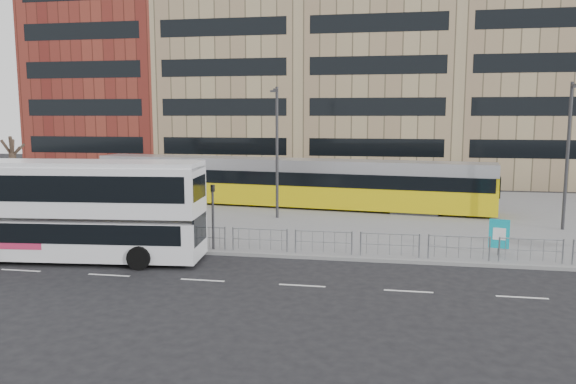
% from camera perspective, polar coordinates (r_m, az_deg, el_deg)
% --- Properties ---
extents(ground, '(120.00, 120.00, 0.00)m').
position_cam_1_polar(ground, '(25.97, -1.60, -6.66)').
color(ground, black).
rests_on(ground, ground).
extents(plaza, '(64.00, 24.00, 0.15)m').
position_cam_1_polar(plaza, '(37.53, 2.13, -2.02)').
color(plaza, slate).
rests_on(plaza, ground).
extents(kerb, '(64.00, 0.25, 0.17)m').
position_cam_1_polar(kerb, '(26.00, -1.58, -6.47)').
color(kerb, gray).
rests_on(kerb, ground).
extents(building_row, '(70.40, 18.40, 31.20)m').
position_cam_1_polar(building_row, '(59.34, 6.82, 14.01)').
color(building_row, maroon).
rests_on(building_row, ground).
extents(pedestrian_barrier, '(32.07, 0.07, 1.10)m').
position_cam_1_polar(pedestrian_barrier, '(25.90, 2.97, -4.47)').
color(pedestrian_barrier, gray).
rests_on(pedestrian_barrier, plaza).
extents(road_markings, '(62.00, 0.12, 0.01)m').
position_cam_1_polar(road_markings, '(22.01, -1.16, -9.34)').
color(road_markings, white).
rests_on(road_markings, ground).
extents(double_decker_bus, '(11.40, 3.62, 4.48)m').
position_cam_1_polar(double_decker_bus, '(26.72, -20.70, -1.45)').
color(double_decker_bus, silver).
rests_on(double_decker_bus, ground).
extents(tram, '(28.28, 6.01, 3.32)m').
position_cam_1_polar(tram, '(39.23, -0.42, 0.99)').
color(tram, '#D5BD0B').
rests_on(tram, plaza).
extents(ad_panel, '(0.88, 0.24, 1.67)m').
position_cam_1_polar(ad_panel, '(27.26, 20.66, -4.04)').
color(ad_panel, '#2D2D30').
rests_on(ad_panel, plaza).
extents(pedestrian, '(0.59, 0.73, 1.74)m').
position_cam_1_polar(pedestrian, '(36.32, -12.32, -1.01)').
color(pedestrian, black).
rests_on(pedestrian, plaza).
extents(traffic_light_west, '(0.23, 0.25, 3.10)m').
position_cam_1_polar(traffic_light_west, '(26.75, -7.65, -1.65)').
color(traffic_light_west, '#2D2D30').
rests_on(traffic_light_west, plaza).
extents(lamp_post_west, '(0.45, 1.04, 8.03)m').
position_cam_1_polar(lamp_post_west, '(34.40, -1.14, 4.58)').
color(lamp_post_west, '#2D2D30').
rests_on(lamp_post_west, plaza).
extents(lamp_post_east, '(0.45, 1.04, 8.12)m').
position_cam_1_polar(lamp_post_east, '(34.38, 26.57, 3.82)').
color(lamp_post_east, '#2D2D30').
rests_on(lamp_post_east, plaza).
extents(bare_tree, '(4.10, 4.10, 6.97)m').
position_cam_1_polar(bare_tree, '(40.77, -26.32, 5.26)').
color(bare_tree, black).
rests_on(bare_tree, plaza).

